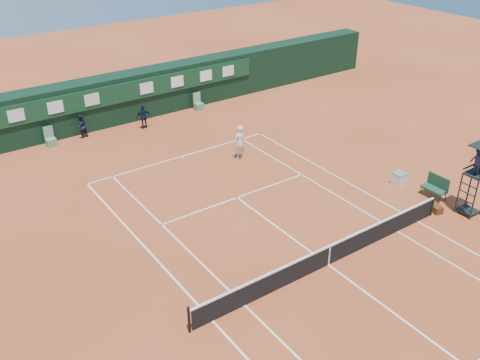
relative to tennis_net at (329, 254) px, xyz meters
name	(u,v)px	position (x,y,z in m)	size (l,w,h in m)	color
ground	(328,265)	(0.00, 0.00, -0.51)	(90.00, 90.00, 0.00)	#B2502A
court_lines	(328,265)	(0.00, 0.00, -0.50)	(11.05, 23.85, 0.01)	silver
tennis_net	(329,254)	(0.00, 0.00, 0.00)	(12.90, 0.10, 1.10)	black
back_wall	(127,96)	(0.00, 18.74, 1.00)	(40.00, 1.65, 3.00)	black
linesman_chair_left	(51,141)	(-5.50, 17.48, -0.19)	(0.55, 0.50, 1.15)	#54815B
linesman_chair_right	(198,105)	(4.50, 17.48, -0.19)	(0.55, 0.50, 1.15)	#55825D
umpire_chair	(478,166)	(7.94, -0.85, 1.95)	(0.96, 0.95, 3.42)	black
player_bench	(436,186)	(7.95, 1.00, 0.09)	(0.55, 1.20, 1.10)	#1B442D
tennis_bag	(434,207)	(6.89, 0.19, -0.34)	(0.39, 0.89, 0.34)	black
cooler	(399,179)	(7.48, 2.79, -0.18)	(0.57, 0.57, 0.65)	silver
tennis_ball	(226,215)	(-1.36, 5.36, -0.47)	(0.08, 0.08, 0.08)	yellow
player	(240,142)	(2.56, 9.84, 0.47)	(0.71, 0.47, 1.96)	silver
ball_kid_left	(81,126)	(-3.57, 17.58, 0.22)	(0.71, 0.55, 1.45)	black
ball_kid_right	(144,117)	(0.09, 16.69, 0.27)	(0.91, 0.38, 1.55)	black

